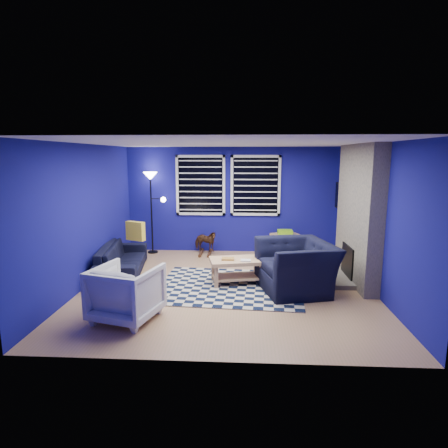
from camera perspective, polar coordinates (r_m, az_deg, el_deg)
name	(u,v)px	position (r m, az deg, el deg)	size (l,w,h in m)	color
floor	(227,286)	(6.77, 0.48, -9.43)	(5.00, 5.00, 0.00)	tan
ceiling	(227,143)	(6.37, 0.51, 12.23)	(5.00, 5.00, 0.00)	white
wall_back	(232,200)	(8.93, 1.25, 3.66)	(5.00, 5.00, 0.00)	navy
wall_left	(86,216)	(7.03, -20.33, 1.19)	(5.00, 5.00, 0.00)	navy
wall_right	(375,218)	(6.81, 22.00, 0.80)	(5.00, 5.00, 0.00)	navy
fireplace	(357,217)	(7.25, 19.67, 1.06)	(0.65, 2.00, 2.50)	gray
window_left	(200,185)	(8.91, -3.60, 5.89)	(1.17, 0.06, 1.42)	black
window_right	(256,186)	(8.85, 4.83, 5.84)	(1.17, 0.06, 1.42)	black
tv	(342,197)	(8.68, 17.53, 3.98)	(0.07, 1.00, 0.58)	black
rug	(229,286)	(6.74, 0.80, -9.46)	(2.50, 2.00, 0.02)	black
sofa	(122,259)	(7.66, -15.26, -5.22)	(0.76, 1.94, 0.57)	black
armchair_big	(296,266)	(6.57, 10.93, -6.36)	(1.14, 1.30, 0.85)	black
armchair_bent	(126,293)	(5.53, -14.64, -10.08)	(0.84, 0.86, 0.79)	gray
rocking_horse	(205,241)	(8.79, -2.88, -2.62)	(0.59, 0.27, 0.50)	#4E2819
coffee_table	(237,266)	(6.81, 1.95, -6.39)	(1.05, 0.73, 0.48)	tan
cabinet	(285,244)	(8.90, 9.23, -2.97)	(0.70, 0.60, 0.59)	tan
floor_lamp	(152,187)	(8.91, -10.99, 5.55)	(0.52, 0.32, 1.92)	black
throw_pillow	(135,231)	(7.93, -13.35, -1.04)	(0.41, 0.12, 0.39)	gold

